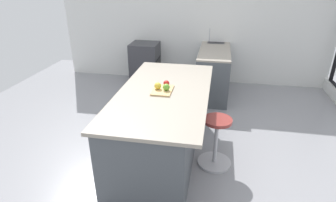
# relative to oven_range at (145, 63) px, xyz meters

# --- Properties ---
(ground_plane) EXTENTS (7.66, 7.66, 0.00)m
(ground_plane) POSITION_rel_oven_range_xyz_m (2.59, 1.01, -0.44)
(ground_plane) COLOR gray
(interior_partition_left) EXTENTS (0.15, 5.89, 2.72)m
(interior_partition_left) POSITION_rel_oven_range_xyz_m (-0.35, 1.01, 0.92)
(interior_partition_left) COLOR silver
(interior_partition_left) RESTS_ON ground_plane
(sink_cabinet) EXTENTS (2.38, 0.60, 1.20)m
(sink_cabinet) POSITION_rel_oven_range_xyz_m (-0.00, 1.54, 0.02)
(sink_cabinet) COLOR #4C5156
(sink_cabinet) RESTS_ON ground_plane
(oven_range) EXTENTS (0.60, 0.61, 0.89)m
(oven_range) POSITION_rel_oven_range_xyz_m (0.00, 0.00, 0.00)
(oven_range) COLOR #38383D
(oven_range) RESTS_ON ground_plane
(kitchen_island) EXTENTS (2.28, 1.13, 0.94)m
(kitchen_island) POSITION_rel_oven_range_xyz_m (2.68, 0.92, 0.03)
(kitchen_island) COLOR #4C5156
(kitchen_island) RESTS_ON ground_plane
(stool_by_window) EXTENTS (0.44, 0.44, 0.66)m
(stool_by_window) POSITION_rel_oven_range_xyz_m (2.79, 1.66, -0.13)
(stool_by_window) COLOR #B7B7BC
(stool_by_window) RESTS_ON ground_plane
(cutting_board) EXTENTS (0.36, 0.24, 0.02)m
(cutting_board) POSITION_rel_oven_range_xyz_m (2.69, 0.95, 0.51)
(cutting_board) COLOR tan
(cutting_board) RESTS_ON kitchen_island
(apple_yellow) EXTENTS (0.09, 0.09, 0.09)m
(apple_yellow) POSITION_rel_oven_range_xyz_m (2.69, 0.89, 0.56)
(apple_yellow) COLOR gold
(apple_yellow) RESTS_ON cutting_board
(apple_red) EXTENTS (0.08, 0.08, 0.08)m
(apple_red) POSITION_rel_oven_range_xyz_m (2.57, 0.98, 0.56)
(apple_red) COLOR red
(apple_red) RESTS_ON cutting_board
(apple_green) EXTENTS (0.09, 0.09, 0.09)m
(apple_green) POSITION_rel_oven_range_xyz_m (2.72, 1.00, 0.56)
(apple_green) COLOR #609E2D
(apple_green) RESTS_ON cutting_board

